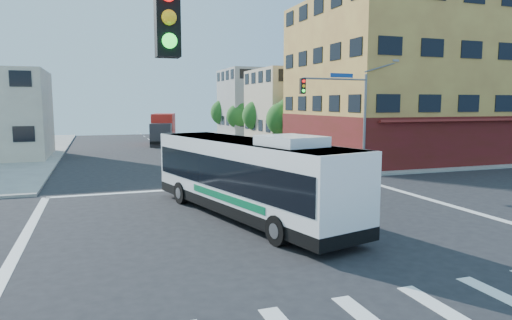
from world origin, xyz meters
name	(u,v)px	position (x,y,z in m)	size (l,w,h in m)	color
ground	(278,227)	(0.00, 0.00, 0.00)	(120.00, 120.00, 0.00)	black
sidewalk_ne	(419,140)	(35.00, 35.00, 0.07)	(50.00, 50.00, 0.15)	gray
corner_building_ne	(406,94)	(19.99, 18.48, 5.89)	(18.10, 15.44, 14.00)	gold
building_east_near	(304,108)	(16.98, 33.98, 4.51)	(12.06, 10.06, 9.00)	tan
building_east_far	(264,104)	(16.98, 47.98, 5.01)	(12.06, 10.06, 10.00)	#969691
signal_mast_ne	(345,104)	(9.08, 10.62, 4.98)	(7.91, 1.13, 8.07)	slate
street_tree_a	(284,117)	(11.90, 27.92, 3.59)	(3.60, 3.60, 5.53)	#3A2615
street_tree_b	(259,114)	(11.90, 35.92, 3.75)	(3.80, 3.80, 5.79)	#3A2615
street_tree_c	(239,115)	(11.90, 43.92, 3.46)	(3.40, 3.40, 5.29)	#3A2615
street_tree_d	(224,111)	(11.90, 51.92, 3.88)	(4.00, 4.00, 6.03)	#3A2615
transit_bus	(246,176)	(-0.69, 2.05, 1.85)	(5.79, 13.05, 3.78)	black
box_truck	(163,130)	(0.83, 39.64, 1.81)	(4.15, 8.64, 3.74)	#29282E
parked_car	(277,148)	(9.44, 23.77, 0.76)	(1.79, 4.45, 1.52)	gold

